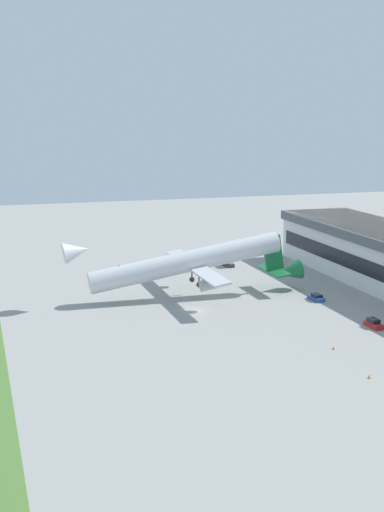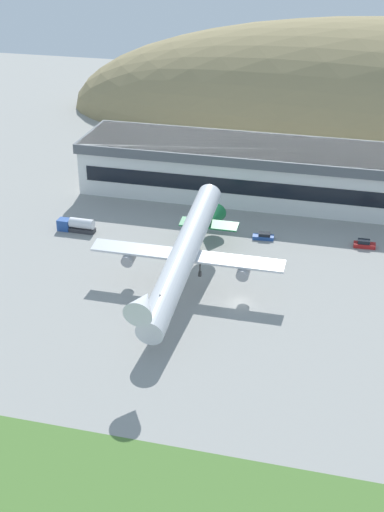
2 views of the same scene
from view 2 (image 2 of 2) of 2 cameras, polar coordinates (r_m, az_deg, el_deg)
ground_plane at (r=128.23m, az=3.83°, el=-3.76°), size 366.25×366.25×0.00m
terminal_building at (r=168.76m, az=9.86°, el=6.58°), size 111.70×20.12×12.67m
cargo_airplane at (r=128.15m, az=-0.57°, el=0.20°), size 35.90×53.62×12.82m
service_car_0 at (r=151.15m, az=5.74°, el=1.57°), size 4.61×2.24×1.43m
service_car_3 at (r=151.16m, az=13.62°, el=0.93°), size 4.52×2.01×1.65m
fuel_truck at (r=155.46m, az=-9.21°, el=2.46°), size 8.34×2.39×3.09m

